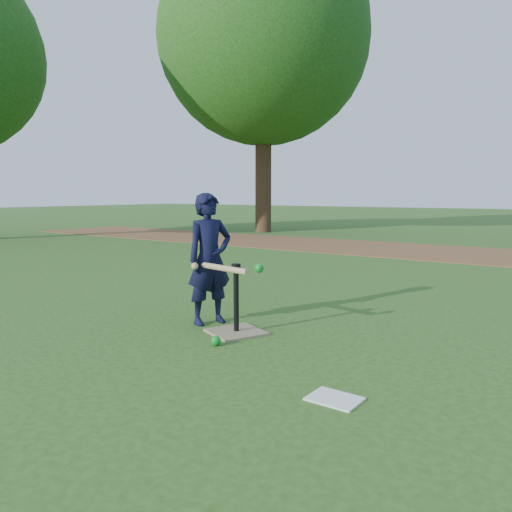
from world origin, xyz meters
The scene contains 8 objects.
ground centered at (0.00, 0.00, 0.00)m, with size 80.00×80.00×0.00m, color #285116.
dirt_strip centered at (0.00, 7.50, 0.01)m, with size 24.00×3.00×0.01m, color brown.
child centered at (-0.14, 0.48, 0.61)m, with size 0.44×0.29×1.22m, color black.
wiffle_ball_ground centered at (0.35, -0.04, 0.04)m, with size 0.08×0.08×0.08m, color #0C8D22.
clipboard centered at (1.60, -0.45, 0.01)m, with size 0.30×0.23×0.01m, color white.
batting_tee centered at (0.27, 0.34, 0.11)m, with size 0.56×0.56×0.61m.
swing_action centered at (0.19, 0.33, 0.57)m, with size 0.71×0.18×0.10m.
tree_left centered at (-6.00, 10.00, 5.87)m, with size 6.40×6.40×9.08m.
Camera 1 is at (2.84, -3.03, 1.21)m, focal length 35.00 mm.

